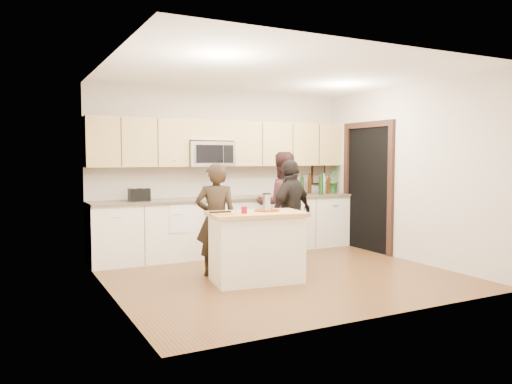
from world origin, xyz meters
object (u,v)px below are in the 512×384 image
toaster (139,195)px  woman_right (291,213)px  island (256,247)px  woman_left (216,219)px  woman_center (282,205)px

toaster → woman_right: 2.30m
island → woman_right: bearing=40.9°
woman_left → woman_center: bearing=-132.2°
island → woman_right: 1.07m
woman_left → toaster: bearing=-39.0°
woman_center → woman_right: (-0.24, -0.69, -0.06)m
island → woman_right: size_ratio=0.82×
island → woman_center: bearing=56.6°
toaster → woman_right: (1.89, -1.28, -0.25)m
toaster → woman_left: woman_left is taller
island → toaster: toaster is taller
toaster → woman_center: size_ratio=0.18×
toaster → woman_left: (0.71, -1.28, -0.27)m
island → toaster: (-1.04, 1.83, 0.58)m
woman_center → woman_left: bearing=41.6°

